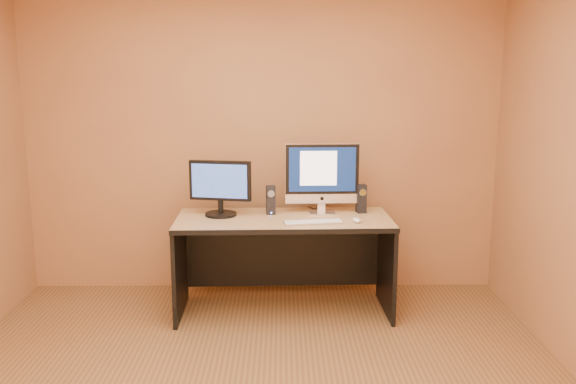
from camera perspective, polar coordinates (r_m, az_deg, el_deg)
name	(u,v)px	position (r m, az deg, el deg)	size (l,w,h in m)	color
walls	(250,182)	(3.19, -3.56, 0.94)	(4.00, 4.00, 2.60)	#9E6C3F
desk	(284,265)	(4.78, -0.40, -6.88)	(1.64, 0.72, 0.76)	tan
imac	(322,178)	(4.78, 3.23, 1.31)	(0.59, 0.22, 0.57)	silver
second_monitor	(220,188)	(4.74, -6.35, 0.34)	(0.49, 0.25, 0.43)	black
speaker_left	(271,200)	(4.78, -1.62, -0.75)	(0.07, 0.07, 0.23)	black
speaker_right	(361,199)	(4.86, 6.86, -0.62)	(0.07, 0.07, 0.23)	black
keyboard	(313,222)	(4.51, 2.36, -2.84)	(0.44, 0.12, 0.02)	#BCBCC1
mouse	(357,220)	(4.57, 6.44, -2.61)	(0.06, 0.10, 0.04)	white
cable_a	(315,209)	(4.96, 2.51, -1.61)	(0.01, 0.01, 0.23)	black
cable_b	(316,208)	(4.99, 2.67, -1.52)	(0.01, 0.01, 0.19)	black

